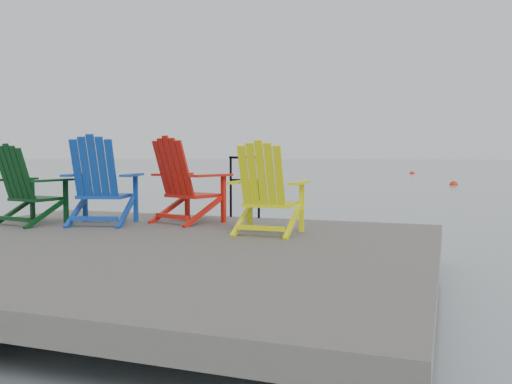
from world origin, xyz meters
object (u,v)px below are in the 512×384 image
(handrail, at_px, (245,181))
(chair_red, at_px, (185,181))
(chair_yellow, at_px, (267,189))
(buoy_b, at_px, (454,185))
(buoy_d, at_px, (412,174))
(chair_green, at_px, (28,186))
(chair_blue, at_px, (100,181))

(handrail, height_order, chair_red, chair_red)
(chair_yellow, bearing_deg, buoy_b, 83.38)
(chair_red, xyz_separation_m, buoy_d, (0.78, 36.50, -1.07))
(chair_yellow, bearing_deg, chair_green, -176.85)
(chair_green, distance_m, buoy_d, 37.47)
(chair_blue, distance_m, chair_yellow, 2.32)
(chair_green, xyz_separation_m, chair_blue, (0.91, 0.30, 0.06))
(handrail, height_order, buoy_d, handrail)
(buoy_d, bearing_deg, chair_red, -91.22)
(chair_red, height_order, chair_yellow, chair_red)
(handrail, distance_m, buoy_d, 35.64)
(buoy_b, relative_size, buoy_d, 0.95)
(chair_green, relative_size, chair_yellow, 0.98)
(handrail, bearing_deg, buoy_b, 81.17)
(handrail, distance_m, buoy_b, 20.15)
(chair_blue, xyz_separation_m, buoy_d, (1.73, 37.06, -1.07))
(chair_green, height_order, buoy_d, chair_green)
(chair_green, height_order, chair_yellow, chair_yellow)
(chair_yellow, bearing_deg, buoy_d, 90.27)
(buoy_b, distance_m, buoy_d, 16.00)
(buoy_d, bearing_deg, chair_blue, -92.67)
(buoy_d, bearing_deg, buoy_b, -79.79)
(chair_green, distance_m, buoy_b, 22.32)
(chair_yellow, xyz_separation_m, buoy_d, (-0.59, 37.15, -1.02))
(handrail, relative_size, chair_green, 0.88)
(buoy_b, bearing_deg, chair_red, -99.87)
(chair_green, bearing_deg, chair_red, 32.60)
(chair_red, relative_size, buoy_b, 2.87)
(chair_blue, distance_m, buoy_b, 21.82)
(handrail, distance_m, chair_blue, 2.05)
(chair_green, xyz_separation_m, buoy_d, (2.64, 37.36, -1.02))
(chair_blue, distance_m, chair_red, 1.10)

